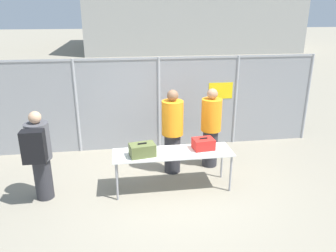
{
  "coord_description": "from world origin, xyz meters",
  "views": [
    {
      "loc": [
        -0.91,
        -5.31,
        3.21
      ],
      "look_at": [
        0.0,
        0.74,
        1.05
      ],
      "focal_mm": 35.0,
      "sensor_mm": 36.0,
      "label": 1
    }
  ],
  "objects_px": {
    "suitcase_red": "(203,144)",
    "security_worker_far": "(211,127)",
    "inspection_table": "(173,155)",
    "security_worker_near": "(172,131)",
    "utility_trailer": "(229,101)",
    "suitcase_olive": "(142,150)",
    "traveler_hooded": "(39,153)"
  },
  "relations": [
    {
      "from": "inspection_table",
      "to": "traveler_hooded",
      "type": "xyz_separation_m",
      "value": [
        -2.34,
        -0.04,
        0.2
      ]
    },
    {
      "from": "inspection_table",
      "to": "security_worker_near",
      "type": "xyz_separation_m",
      "value": [
        0.11,
        0.69,
        0.21
      ]
    },
    {
      "from": "inspection_table",
      "to": "utility_trailer",
      "type": "xyz_separation_m",
      "value": [
        2.59,
        4.49,
        -0.26
      ]
    },
    {
      "from": "inspection_table",
      "to": "security_worker_near",
      "type": "height_order",
      "value": "security_worker_near"
    },
    {
      "from": "traveler_hooded",
      "to": "utility_trailer",
      "type": "distance_m",
      "value": 6.72
    },
    {
      "from": "inspection_table",
      "to": "security_worker_far",
      "type": "xyz_separation_m",
      "value": [
        0.96,
        0.86,
        0.19
      ]
    },
    {
      "from": "suitcase_olive",
      "to": "utility_trailer",
      "type": "relative_size",
      "value": 0.14
    },
    {
      "from": "suitcase_red",
      "to": "utility_trailer",
      "type": "xyz_separation_m",
      "value": [
        2.0,
        4.43,
        -0.41
      ]
    },
    {
      "from": "suitcase_red",
      "to": "security_worker_near",
      "type": "relative_size",
      "value": 0.23
    },
    {
      "from": "inspection_table",
      "to": "utility_trailer",
      "type": "distance_m",
      "value": 5.19
    },
    {
      "from": "security_worker_far",
      "to": "inspection_table",
      "type": "bearing_deg",
      "value": 15.09
    },
    {
      "from": "security_worker_near",
      "to": "utility_trailer",
      "type": "height_order",
      "value": "security_worker_near"
    },
    {
      "from": "suitcase_red",
      "to": "inspection_table",
      "type": "bearing_deg",
      "value": -174.23
    },
    {
      "from": "traveler_hooded",
      "to": "security_worker_far",
      "type": "distance_m",
      "value": 3.42
    },
    {
      "from": "suitcase_olive",
      "to": "security_worker_near",
      "type": "relative_size",
      "value": 0.28
    },
    {
      "from": "suitcase_olive",
      "to": "security_worker_near",
      "type": "xyz_separation_m",
      "value": [
        0.67,
        0.77,
        0.05
      ]
    },
    {
      "from": "suitcase_olive",
      "to": "security_worker_far",
      "type": "xyz_separation_m",
      "value": [
        1.52,
        0.94,
        0.02
      ]
    },
    {
      "from": "utility_trailer",
      "to": "inspection_table",
      "type": "bearing_deg",
      "value": -119.98
    },
    {
      "from": "inspection_table",
      "to": "suitcase_olive",
      "type": "xyz_separation_m",
      "value": [
        -0.57,
        -0.08,
        0.17
      ]
    },
    {
      "from": "security_worker_near",
      "to": "inspection_table",
      "type": "bearing_deg",
      "value": 79.99
    },
    {
      "from": "security_worker_near",
      "to": "security_worker_far",
      "type": "relative_size",
      "value": 1.02
    },
    {
      "from": "suitcase_olive",
      "to": "inspection_table",
      "type": "bearing_deg",
      "value": 8.12
    },
    {
      "from": "suitcase_red",
      "to": "security_worker_near",
      "type": "bearing_deg",
      "value": 127.49
    },
    {
      "from": "suitcase_red",
      "to": "security_worker_far",
      "type": "distance_m",
      "value": 0.88
    },
    {
      "from": "suitcase_olive",
      "to": "utility_trailer",
      "type": "bearing_deg",
      "value": 55.37
    },
    {
      "from": "suitcase_olive",
      "to": "suitcase_red",
      "type": "relative_size",
      "value": 1.2
    },
    {
      "from": "suitcase_red",
      "to": "traveler_hooded",
      "type": "bearing_deg",
      "value": -177.96
    },
    {
      "from": "inspection_table",
      "to": "utility_trailer",
      "type": "bearing_deg",
      "value": 60.02
    },
    {
      "from": "suitcase_red",
      "to": "traveler_hooded",
      "type": "xyz_separation_m",
      "value": [
        -2.93,
        -0.1,
        0.05
      ]
    },
    {
      "from": "security_worker_near",
      "to": "suitcase_red",
      "type": "bearing_deg",
      "value": 126.2
    },
    {
      "from": "traveler_hooded",
      "to": "security_worker_far",
      "type": "relative_size",
      "value": 0.95
    },
    {
      "from": "traveler_hooded",
      "to": "utility_trailer",
      "type": "height_order",
      "value": "traveler_hooded"
    }
  ]
}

